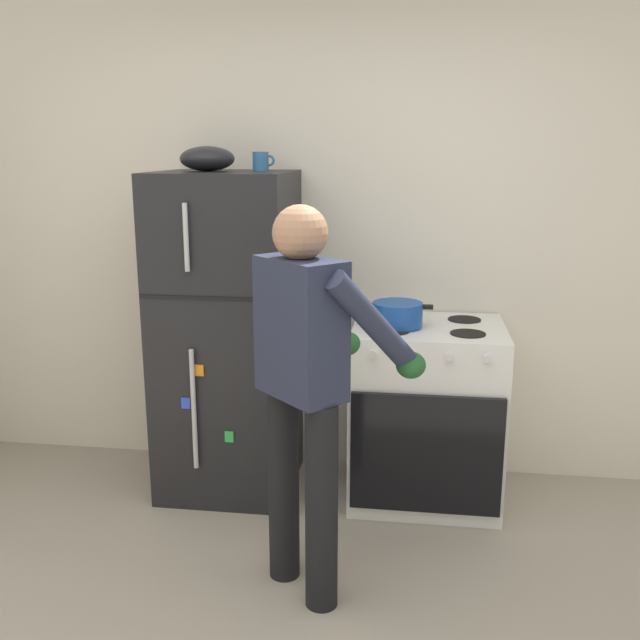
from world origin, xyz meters
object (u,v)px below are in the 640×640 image
object	(u,v)px
person_cook	(309,370)
stove_range	(426,413)
red_pot	(397,314)
mixing_bowl	(207,159)
refrigerator	(228,335)
coffee_mug	(261,161)

from	to	relation	value
person_cook	stove_range	bearing A→B (deg)	61.44
person_cook	red_pot	world-z (taller)	person_cook
red_pot	mixing_bowl	xyz separation A→B (m)	(-0.96, 0.05, 0.75)
refrigerator	coffee_mug	size ratio (longest dim) A/B	15.05
coffee_mug	refrigerator	bearing A→B (deg)	-164.60
refrigerator	stove_range	bearing A→B (deg)	-0.55
refrigerator	red_pot	bearing A→B (deg)	-3.22
person_cook	red_pot	distance (m)	0.90
coffee_mug	stove_range	bearing A→B (deg)	-4.01
refrigerator	person_cook	size ratio (longest dim) A/B	1.05
person_cook	mixing_bowl	xyz separation A→B (m)	(-0.65, 0.89, 0.79)
red_pot	mixing_bowl	size ratio (longest dim) A/B	1.28
red_pot	person_cook	bearing A→B (deg)	-110.76
red_pot	mixing_bowl	bearing A→B (deg)	177.03
refrigerator	mixing_bowl	bearing A→B (deg)	179.78
stove_range	person_cook	size ratio (longest dim) A/B	0.58
refrigerator	stove_range	world-z (taller)	refrigerator
person_cook	red_pot	size ratio (longest dim) A/B	4.58
stove_range	red_pot	size ratio (longest dim) A/B	2.67
stove_range	coffee_mug	distance (m)	1.54
person_cook	coffee_mug	distance (m)	1.28
person_cook	coffee_mug	bearing A→B (deg)	112.26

